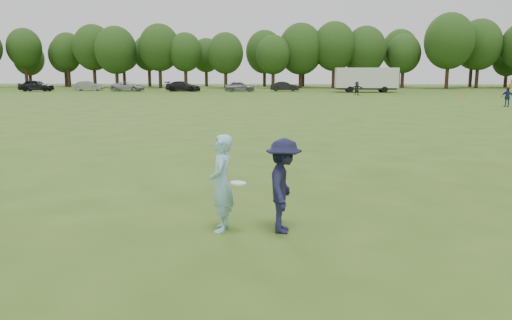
% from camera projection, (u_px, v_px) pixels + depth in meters
% --- Properties ---
extents(ground, '(200.00, 200.00, 0.00)m').
position_uv_depth(ground, '(241.00, 228.00, 9.00)').
color(ground, '#355116').
rests_on(ground, ground).
extents(thrower, '(0.43, 0.63, 1.72)m').
position_uv_depth(thrower, '(221.00, 183.00, 8.72)').
color(thrower, '#96CEE8').
rests_on(thrower, ground).
extents(defender, '(0.69, 1.11, 1.66)m').
position_uv_depth(defender, '(284.00, 186.00, 8.65)').
color(defender, '#181935').
rests_on(defender, ground).
extents(player_far_b, '(0.91, 0.89, 1.53)m').
position_uv_depth(player_far_b, '(507.00, 97.00, 39.27)').
color(player_far_b, navy).
rests_on(player_far_b, ground).
extents(player_far_c, '(1.12, 1.09, 1.94)m').
position_uv_depth(player_far_c, '(512.00, 86.00, 59.18)').
color(player_far_c, orange).
rests_on(player_far_c, ground).
extents(player_far_d, '(1.53, 0.75, 1.58)m').
position_uv_depth(player_far_d, '(357.00, 88.00, 57.93)').
color(player_far_d, '#282828').
rests_on(player_far_d, ground).
extents(car_a, '(4.72, 2.06, 1.58)m').
position_uv_depth(car_a, '(36.00, 86.00, 68.97)').
color(car_a, black).
rests_on(car_a, ground).
extents(car_b, '(4.12, 1.55, 1.34)m').
position_uv_depth(car_b, '(88.00, 86.00, 70.89)').
color(car_b, slate).
rests_on(car_b, ground).
extents(car_c, '(4.84, 2.52, 1.30)m').
position_uv_depth(car_c, '(128.00, 87.00, 69.06)').
color(car_c, '#9E9EA2').
rests_on(car_c, ground).
extents(car_d, '(5.00, 2.54, 1.39)m').
position_uv_depth(car_d, '(183.00, 86.00, 68.31)').
color(car_d, black).
rests_on(car_d, ground).
extents(car_e, '(4.23, 1.98, 1.40)m').
position_uv_depth(car_e, '(240.00, 87.00, 67.52)').
color(car_e, slate).
rests_on(car_e, ground).
extents(car_f, '(4.01, 1.43, 1.32)m').
position_uv_depth(car_f, '(285.00, 86.00, 69.01)').
color(car_f, black).
rests_on(car_f, ground).
extents(field_cone, '(0.28, 0.28, 0.30)m').
position_uv_depth(field_cone, '(462.00, 95.00, 54.84)').
color(field_cone, '#FF5E0D').
rests_on(field_cone, ground).
extents(disc_in_play, '(0.28, 0.28, 0.05)m').
position_uv_depth(disc_in_play, '(238.00, 183.00, 8.46)').
color(disc_in_play, white).
rests_on(disc_in_play, ground).
extents(cargo_trailer, '(9.00, 2.75, 3.20)m').
position_uv_depth(cargo_trailer, '(366.00, 79.00, 65.46)').
color(cargo_trailer, silver).
rests_on(cargo_trailer, ground).
extents(treeline, '(130.35, 18.39, 11.74)m').
position_uv_depth(treeline, '(300.00, 50.00, 83.26)').
color(treeline, '#332114').
rests_on(treeline, ground).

